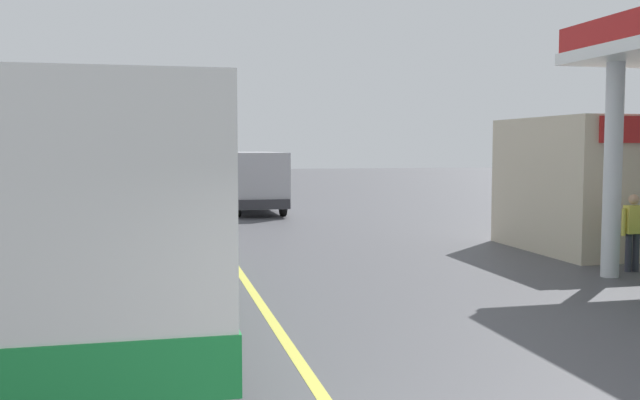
% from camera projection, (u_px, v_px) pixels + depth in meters
% --- Properties ---
extents(ground, '(120.00, 120.00, 0.00)m').
position_uv_depth(ground, '(209.00, 227.00, 23.69)').
color(ground, '#4C4C51').
extents(lane_divider_stripe, '(0.16, 50.00, 0.01)m').
position_uv_depth(lane_divider_stripe, '(223.00, 247.00, 18.83)').
color(lane_divider_stripe, '#D8CC4C').
rests_on(lane_divider_stripe, ground).
extents(coach_bus_main, '(2.60, 11.04, 3.69)m').
position_uv_depth(coach_bus_main, '(119.00, 207.00, 11.09)').
color(coach_bus_main, white).
rests_on(coach_bus_main, ground).
extents(minibus_opposing_lane, '(2.04, 6.13, 2.44)m').
position_uv_depth(minibus_opposing_lane, '(253.00, 176.00, 29.00)').
color(minibus_opposing_lane, '#A5A5AD').
rests_on(minibus_opposing_lane, ground).
extents(pedestrian_near_pump, '(0.55, 0.22, 1.66)m').
position_uv_depth(pedestrian_near_pump, '(633.00, 228.00, 15.09)').
color(pedestrian_near_pump, '#33333F').
rests_on(pedestrian_near_pump, ground).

